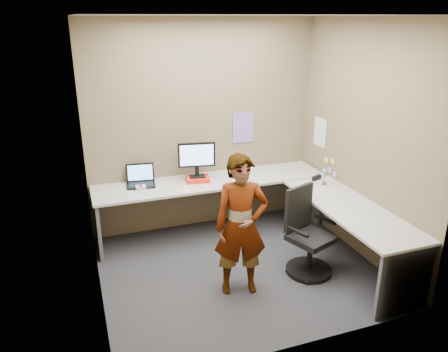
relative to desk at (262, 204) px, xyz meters
name	(u,v)px	position (x,y,z in m)	size (l,w,h in m)	color
ground	(239,269)	(-0.44, -0.39, -0.59)	(3.00, 3.00, 0.00)	#27282D
wall_back	(203,127)	(-0.44, 0.91, 0.76)	(3.00, 3.00, 0.00)	brown
wall_right	(364,142)	(1.06, -0.39, 0.76)	(2.70, 2.70, 0.00)	brown
wall_left	(88,172)	(-1.94, -0.39, 0.76)	(2.70, 2.70, 0.00)	brown
ceiling	(242,15)	(-0.44, -0.39, 2.11)	(3.00, 3.00, 0.00)	white
desk	(262,204)	(0.00, 0.00, 0.00)	(2.98, 2.58, 0.73)	#A5A5A5
paper_ream	(198,179)	(-0.61, 0.62, 0.17)	(0.29, 0.21, 0.06)	red
monitor	(197,157)	(-0.61, 0.64, 0.46)	(0.46, 0.17, 0.44)	black
laptop	(141,180)	(-1.31, 0.75, 0.20)	(0.38, 0.33, 0.24)	black
trackball_mouse	(141,187)	(-1.34, 0.58, 0.17)	(0.12, 0.08, 0.07)	#B7B7BC
origami	(186,187)	(-0.83, 0.39, 0.17)	(0.10, 0.10, 0.06)	white
stapler	(317,178)	(0.83, 0.16, 0.17)	(0.15, 0.04, 0.06)	black
flower	(325,174)	(0.83, -0.02, 0.28)	(0.07, 0.07, 0.22)	brown
calendar_purple	(243,128)	(0.11, 0.90, 0.71)	(0.30, 0.01, 0.40)	#846BB7
calendar_white	(320,132)	(1.05, 0.51, 0.66)	(0.01, 0.28, 0.38)	white
sticky_note_a	(333,162)	(1.05, 0.16, 0.36)	(0.01, 0.07, 0.07)	#F2E059
sticky_note_b	(330,170)	(1.05, 0.21, 0.23)	(0.01, 0.07, 0.07)	pink
sticky_note_c	(335,174)	(1.05, 0.09, 0.21)	(0.01, 0.07, 0.07)	pink
sticky_note_d	(326,160)	(1.05, 0.31, 0.33)	(0.01, 0.07, 0.07)	#F2E059
office_chair	(307,239)	(0.26, -0.64, -0.20)	(0.55, 0.54, 0.95)	black
person	(241,226)	(-0.56, -0.74, 0.15)	(0.54, 0.35, 1.47)	#999399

